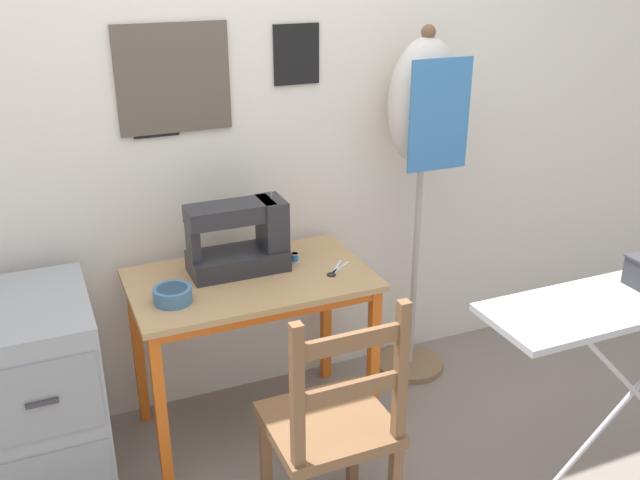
# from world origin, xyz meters

# --- Properties ---
(ground_plane) EXTENTS (14.00, 14.00, 0.00)m
(ground_plane) POSITION_xyz_m (0.00, 0.00, 0.00)
(ground_plane) COLOR gray
(wall_back) EXTENTS (10.00, 0.07, 2.55)m
(wall_back) POSITION_xyz_m (-0.00, 0.62, 1.28)
(wall_back) COLOR silver
(wall_back) RESTS_ON ground_plane
(sewing_table) EXTENTS (0.93, 0.56, 0.70)m
(sewing_table) POSITION_xyz_m (0.00, 0.26, 0.61)
(sewing_table) COLOR tan
(sewing_table) RESTS_ON ground_plane
(sewing_machine) EXTENTS (0.40, 0.19, 0.30)m
(sewing_machine) POSITION_xyz_m (-0.00, 0.36, 0.83)
(sewing_machine) COLOR #28282D
(sewing_machine) RESTS_ON sewing_table
(fabric_bowl) EXTENTS (0.14, 0.14, 0.06)m
(fabric_bowl) POSITION_xyz_m (-0.32, 0.19, 0.73)
(fabric_bowl) COLOR teal
(fabric_bowl) RESTS_ON sewing_table
(scissors) EXTENTS (0.13, 0.13, 0.01)m
(scissors) POSITION_xyz_m (0.32, 0.19, 0.71)
(scissors) COLOR silver
(scissors) RESTS_ON sewing_table
(thread_spool_near_machine) EXTENTS (0.04, 0.04, 0.04)m
(thread_spool_near_machine) POSITION_xyz_m (0.21, 0.34, 0.72)
(thread_spool_near_machine) COLOR #2875C1
(thread_spool_near_machine) RESTS_ON sewing_table
(wooden_chair) EXTENTS (0.40, 0.38, 0.93)m
(wooden_chair) POSITION_xyz_m (0.06, -0.38, 0.44)
(wooden_chair) COLOR brown
(wooden_chair) RESTS_ON ground_plane
(filing_cabinet) EXTENTS (0.39, 0.57, 0.77)m
(filing_cabinet) POSITION_xyz_m (-0.80, 0.24, 0.39)
(filing_cabinet) COLOR #93999E
(filing_cabinet) RESTS_ON ground_plane
(dress_form) EXTENTS (0.32, 0.32, 1.60)m
(dress_form) POSITION_xyz_m (0.83, 0.42, 1.19)
(dress_form) COLOR #846647
(dress_form) RESTS_ON ground_plane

